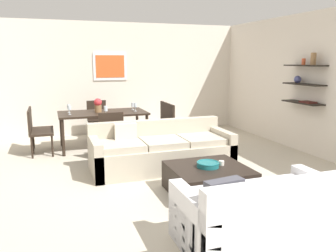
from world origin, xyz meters
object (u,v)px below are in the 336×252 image
wine_glass_head (100,104)px  decorative_bowl (208,164)px  coffee_table (208,180)px  wine_glass_left_far (69,107)px  sofa_beige (161,152)px  dining_chair_head (97,117)px  wine_glass_foot (106,109)px  dining_chair_left_far (37,126)px  wine_glass_left_near (69,108)px  dining_chair_right_far (159,119)px  dining_chair_left_near (36,130)px  centerpiece_vase (98,105)px  dining_chair_foot (110,132)px  wine_glass_right_far (133,105)px  wine_glass_right_near (135,105)px  dining_table (103,115)px  dining_chair_right_near (165,122)px  candle_jar (221,163)px  loveseat_white (263,216)px

wine_glass_head → decorative_bowl: bearing=-74.5°
coffee_table → wine_glass_left_far: bearing=117.4°
sofa_beige → wine_glass_head: wine_glass_head is taller
dining_chair_head → wine_glass_foot: wine_glass_foot is taller
dining_chair_left_far → wine_glass_left_near: (0.63, -0.33, 0.37)m
dining_chair_right_far → coffee_table: bearing=-95.8°
wine_glass_left_far → wine_glass_foot: bearing=-38.6°
wine_glass_left_far → dining_chair_left_near: bearing=-152.3°
wine_glass_foot → centerpiece_vase: (-0.09, 0.43, 0.03)m
dining_chair_foot → wine_glass_left_far: 1.25m
dining_chair_right_far → wine_glass_right_far: bearing=-171.3°
dining_chair_head → wine_glass_right_near: bearing=-56.4°
dining_table → centerpiece_vase: centerpiece_vase is taller
wine_glass_left_far → coffee_table: bearing=-62.6°
dining_chair_right_near → wine_glass_right_far: 0.79m
dining_chair_right_far → dining_chair_right_near: bearing=-90.0°
coffee_table → candle_jar: 0.30m
wine_glass_foot → loveseat_white: bearing=-77.2°
dining_table → wine_glass_right_near: bearing=-10.0°
dining_chair_head → dining_chair_foot: bearing=-90.0°
coffee_table → dining_chair_right_far: (0.33, 3.22, 0.31)m
candle_jar → wine_glass_head: size_ratio=0.44×
wine_glass_left_far → wine_glass_right_near: wine_glass_right_near is taller
wine_glass_right_far → dining_chair_right_far: bearing=8.7°
dining_chair_foot → wine_glass_foot: wine_glass_foot is taller
dining_chair_right_near → wine_glass_right_far: (-0.63, 0.33, 0.35)m
candle_jar → dining_chair_foot: bearing=118.7°
coffee_table → wine_glass_right_far: size_ratio=6.52×
dining_chair_head → wine_glass_foot: size_ratio=4.92×
dining_chair_right_near → wine_glass_left_near: bearing=177.2°
wine_glass_right_far → wine_glass_head: bearing=155.9°
sofa_beige → wine_glass_head: 2.34m
loveseat_white → dining_chair_foot: 3.62m
dining_chair_left_near → wine_glass_left_near: wine_glass_left_near is taller
decorative_bowl → wine_glass_left_near: 3.35m
decorative_bowl → wine_glass_foot: bearing=110.0°
sofa_beige → dining_chair_left_near: 2.52m
sofa_beige → wine_glass_left_far: size_ratio=13.25×
sofa_beige → wine_glass_foot: size_ratio=13.07×
loveseat_white → dining_chair_right_far: size_ratio=1.87×
dining_chair_foot → dining_chair_right_far: bearing=40.2°
dining_table → sofa_beige: bearing=-68.3°
loveseat_white → wine_glass_foot: wine_glass_foot is taller
candle_jar → wine_glass_right_far: size_ratio=0.49×
dining_table → wine_glass_right_near: wine_glass_right_near is taller
coffee_table → dining_table: (-0.96, 3.01, 0.49)m
sofa_beige → wine_glass_left_far: 2.38m
dining_chair_head → dining_chair_right_far: size_ratio=1.00×
dining_table → dining_chair_left_near: (-1.29, -0.21, -0.18)m
coffee_table → candle_jar: (0.20, 0.01, 0.22)m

